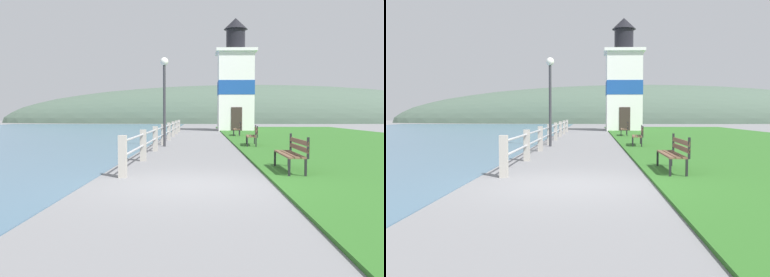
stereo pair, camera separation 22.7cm
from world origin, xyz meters
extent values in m
plane|color=slate|center=(0.00, 0.00, 0.00)|extent=(160.00, 160.00, 0.00)
cube|color=#2D6623|center=(7.71, 14.77, 0.03)|extent=(12.00, 44.31, 0.06)
cube|color=#A8A399|center=(-1.61, 1.00, 0.49)|extent=(0.18, 0.18, 0.98)
cube|color=#A8A399|center=(-1.61, 4.44, 0.49)|extent=(0.18, 0.18, 0.98)
cube|color=#A8A399|center=(-1.61, 7.89, 0.49)|extent=(0.18, 0.18, 0.98)
cube|color=#A8A399|center=(-1.61, 11.33, 0.49)|extent=(0.18, 0.18, 0.98)
cube|color=#A8A399|center=(-1.61, 14.78, 0.49)|extent=(0.18, 0.18, 0.98)
cube|color=#A8A399|center=(-1.61, 18.22, 0.49)|extent=(0.18, 0.18, 0.98)
cube|color=#A8A399|center=(-1.61, 21.67, 0.49)|extent=(0.18, 0.18, 0.98)
cube|color=#A8A399|center=(-1.61, 25.11, 0.49)|extent=(0.18, 0.18, 0.98)
cylinder|color=#B2B2B7|center=(-1.61, 13.06, 0.83)|extent=(0.06, 24.11, 0.06)
cylinder|color=#B2B2B7|center=(-1.61, 13.06, 0.49)|extent=(0.06, 24.11, 0.06)
cube|color=brown|center=(2.23, 1.87, 0.47)|extent=(0.12, 1.97, 0.04)
cube|color=brown|center=(2.37, 1.87, 0.47)|extent=(0.12, 1.97, 0.04)
cube|color=brown|center=(2.52, 1.87, 0.47)|extent=(0.12, 1.97, 0.04)
cube|color=brown|center=(2.61, 1.87, 0.79)|extent=(0.06, 1.97, 0.11)
cube|color=brown|center=(2.61, 1.87, 0.63)|extent=(0.06, 1.97, 0.11)
cube|color=black|center=(2.19, 0.91, 0.23)|extent=(0.05, 0.05, 0.45)
cube|color=black|center=(2.19, 2.84, 0.23)|extent=(0.05, 0.05, 0.45)
cube|color=black|center=(2.56, 0.91, 0.23)|extent=(0.05, 0.05, 0.45)
cube|color=black|center=(2.56, 2.83, 0.23)|extent=(0.05, 0.05, 0.45)
cube|color=black|center=(2.61, 0.91, 0.70)|extent=(0.05, 0.05, 0.49)
cube|color=black|center=(2.61, 2.83, 0.70)|extent=(0.05, 0.05, 0.49)
cube|color=brown|center=(2.26, 10.38, 0.47)|extent=(0.26, 1.78, 0.04)
cube|color=brown|center=(2.41, 10.37, 0.47)|extent=(0.26, 1.78, 0.04)
cube|color=brown|center=(2.56, 10.36, 0.47)|extent=(0.26, 1.78, 0.04)
cube|color=brown|center=(2.64, 10.35, 0.79)|extent=(0.20, 1.77, 0.11)
cube|color=brown|center=(2.64, 10.35, 0.63)|extent=(0.20, 1.77, 0.11)
cube|color=black|center=(2.15, 9.53, 0.23)|extent=(0.05, 0.05, 0.45)
cube|color=black|center=(2.30, 11.25, 0.23)|extent=(0.05, 0.05, 0.45)
cube|color=black|center=(2.52, 9.50, 0.23)|extent=(0.05, 0.05, 0.45)
cube|color=black|center=(2.67, 11.22, 0.23)|extent=(0.05, 0.05, 0.45)
cube|color=black|center=(2.57, 9.49, 0.70)|extent=(0.05, 0.05, 0.49)
cube|color=black|center=(2.72, 11.21, 0.70)|extent=(0.05, 0.05, 0.49)
cube|color=brown|center=(2.31, 18.96, 0.47)|extent=(0.23, 1.87, 0.04)
cube|color=brown|center=(2.45, 18.95, 0.47)|extent=(0.23, 1.87, 0.04)
cube|color=brown|center=(2.60, 18.94, 0.47)|extent=(0.23, 1.87, 0.04)
cube|color=brown|center=(2.69, 18.94, 0.79)|extent=(0.17, 1.86, 0.11)
cube|color=brown|center=(2.69, 18.94, 0.63)|extent=(0.17, 1.86, 0.11)
cube|color=black|center=(2.22, 18.06, 0.23)|extent=(0.05, 0.05, 0.45)
cube|color=black|center=(2.33, 19.87, 0.23)|extent=(0.05, 0.05, 0.45)
cube|color=black|center=(2.58, 18.03, 0.23)|extent=(0.05, 0.05, 0.45)
cube|color=black|center=(2.69, 19.85, 0.23)|extent=(0.05, 0.05, 0.45)
cube|color=black|center=(2.63, 18.03, 0.70)|extent=(0.05, 0.05, 0.49)
cube|color=black|center=(2.74, 19.84, 0.70)|extent=(0.05, 0.05, 0.49)
cube|color=white|center=(3.08, 28.24, 3.31)|extent=(2.95, 2.95, 6.63)
cube|color=#194799|center=(3.08, 28.24, 3.65)|extent=(2.99, 2.99, 1.19)
cube|color=white|center=(3.08, 28.24, 6.75)|extent=(3.40, 3.40, 0.25)
cylinder|color=black|center=(3.08, 28.24, 7.75)|extent=(1.62, 1.62, 1.75)
cone|color=black|center=(3.08, 28.24, 9.11)|extent=(2.03, 2.03, 0.97)
cube|color=#332823|center=(3.08, 26.74, 1.00)|extent=(0.90, 0.06, 2.00)
cylinder|color=#333338|center=(-1.46, 10.33, 1.80)|extent=(0.12, 0.12, 3.60)
sphere|color=white|center=(-1.46, 10.33, 3.78)|extent=(0.36, 0.36, 0.36)
ellipsoid|color=#475B4C|center=(8.00, 59.54, 0.00)|extent=(80.00, 16.00, 12.00)
camera|label=1|loc=(0.21, -8.73, 1.47)|focal=40.00mm
camera|label=2|loc=(0.44, -8.72, 1.47)|focal=40.00mm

